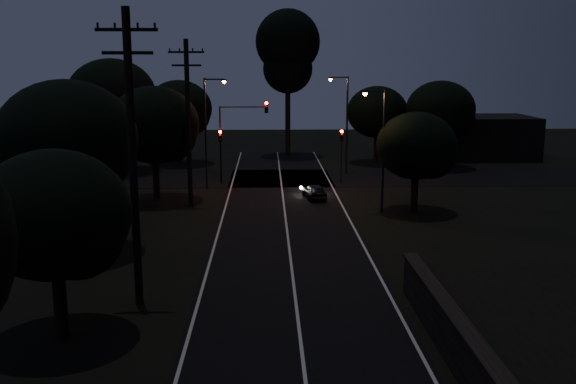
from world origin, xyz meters
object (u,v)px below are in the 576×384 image
streetlight_a (208,125)px  streetlight_b (345,118)px  utility_pole_mid (132,155)px  utility_pole_far (188,121)px  tall_pine (288,51)px  signal_right (341,146)px  streetlight_c (381,142)px  signal_left (220,146)px  signal_mast (242,126)px  car (314,191)px

streetlight_a → streetlight_b: same height
utility_pole_mid → streetlight_b: 31.15m
utility_pole_far → tall_pine: 24.50m
signal_right → streetlight_c: bearing=-83.0°
tall_pine → streetlight_a: tall_pine is taller
signal_left → streetlight_b: bearing=22.0°
signal_mast → streetlight_b: bearing=26.0°
utility_pole_far → signal_right: size_ratio=2.56×
signal_mast → streetlight_a: streetlight_a is taller
signal_left → car: bearing=-41.8°
utility_pole_far → signal_left: 8.53m
signal_mast → streetlight_a: 3.13m
tall_pine → signal_left: tall_pine is taller
utility_pole_mid → streetlight_b: size_ratio=1.38×
tall_pine → car: 23.17m
signal_left → car: 9.30m
signal_right → streetlight_c: 10.18m
utility_pole_mid → streetlight_b: bearing=68.7°
signal_right → signal_mast: size_ratio=0.66×
utility_pole_mid → signal_mast: utility_pole_mid is taller
signal_right → streetlight_a: size_ratio=0.51×
utility_pole_far → streetlight_c: utility_pole_far is taller
utility_pole_mid → streetlight_a: size_ratio=1.38×
utility_pole_far → signal_right: bearing=37.0°
streetlight_a → streetlight_c: bearing=-35.7°
signal_mast → streetlight_a: (-2.39, -1.99, 0.30)m
streetlight_c → car: size_ratio=2.49×
signal_right → signal_mast: (-7.51, 0.00, 1.50)m
tall_pine → streetlight_c: size_ratio=1.89×
streetlight_c → streetlight_b: bearing=92.1°
streetlight_b → signal_left: bearing=-158.0°
utility_pole_far → streetlight_b: size_ratio=1.31×
signal_mast → car: (5.03, -6.01, -3.83)m
signal_right → signal_mast: 7.66m
signal_left → streetlight_b: streetlight_b is taller
car → tall_pine: bearing=-96.4°
tall_pine → streetlight_c: 26.13m
streetlight_c → signal_left: bearing=136.2°
streetlight_a → signal_right: bearing=11.3°
signal_right → signal_left: bearing=180.0°
tall_pine → streetlight_a: (-6.31, -17.00, -5.58)m
signal_mast → streetlight_c: 13.28m
utility_pole_mid → signal_right: utility_pole_mid is taller
streetlight_b → utility_pole_far: bearing=-133.3°
signal_mast → streetlight_c: bearing=-48.8°
utility_pole_far → tall_pine: tall_pine is taller
utility_pole_far → streetlight_c: bearing=-9.6°
tall_pine → car: tall_pine is taller
signal_mast → streetlight_c: streetlight_c is taller
utility_pole_mid → signal_right: bearing=67.0°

